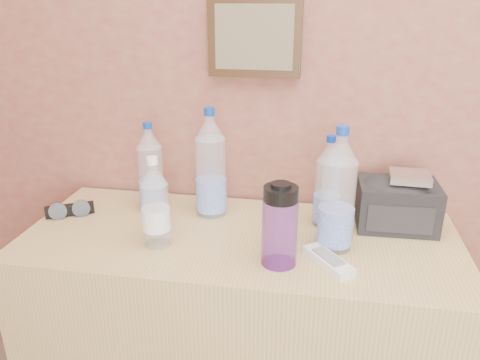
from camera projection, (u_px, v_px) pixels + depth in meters
name	position (u px, v px, depth m)	size (l,w,h in m)	color
picture_frame	(255.00, 37.00, 1.48)	(0.30, 0.03, 0.25)	#382311
dresser	(240.00, 344.00, 1.59)	(1.33, 0.56, 0.83)	#A37144
pet_large_a	(211.00, 169.00, 1.53)	(0.10, 0.10, 0.36)	silver
pet_large_b	(151.00, 172.00, 1.57)	(0.08, 0.08, 0.31)	silver
pet_large_c	(328.00, 186.00, 1.47)	(0.08, 0.08, 0.30)	silver
pet_large_d	(337.00, 196.00, 1.31)	(0.10, 0.10, 0.37)	silver
pet_small	(156.00, 207.00, 1.35)	(0.08, 0.08, 0.27)	#C9E5FF
nalgene_bottle	(280.00, 225.00, 1.25)	(0.10, 0.10, 0.24)	#69288E
sunglasses	(70.00, 210.00, 1.56)	(0.16, 0.06, 0.04)	black
ac_remote	(328.00, 261.00, 1.28)	(0.17, 0.05, 0.02)	beige
toiletry_bag	(397.00, 202.00, 1.47)	(0.24, 0.17, 0.16)	black
foil_packet	(410.00, 177.00, 1.41)	(0.12, 0.10, 0.02)	white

